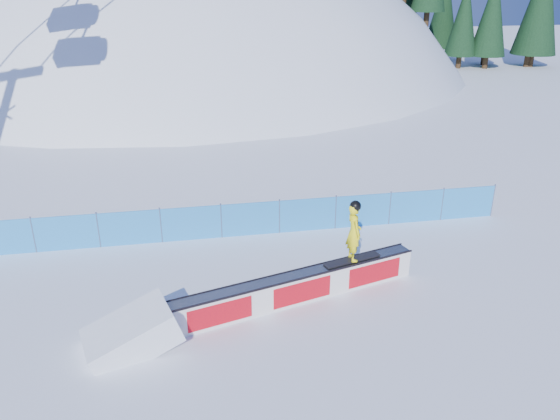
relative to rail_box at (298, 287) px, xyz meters
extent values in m
plane|color=white|center=(-2.72, -0.15, -0.43)|extent=(160.00, 160.00, 0.00)
sphere|color=white|center=(-2.72, 41.85, -18.43)|extent=(64.00, 64.00, 64.00)
cylinder|color=#322214|center=(19.42, 36.32, 4.60)|extent=(0.50, 0.50, 1.40)
cylinder|color=#322214|center=(19.15, 42.55, 5.52)|extent=(0.50, 0.50, 1.40)
cylinder|color=#322214|center=(22.90, 40.47, 1.29)|extent=(0.50, 0.50, 1.40)
cylinder|color=#322214|center=(22.16, 42.66, 2.28)|extent=(0.50, 0.50, 1.40)
cylinder|color=#322214|center=(26.26, 37.50, 0.17)|extent=(0.50, 0.50, 1.40)
cone|color=black|center=(26.26, 37.50, 3.88)|extent=(2.74, 2.74, 6.22)
cylinder|color=#322214|center=(27.43, 40.64, 0.17)|extent=(0.50, 0.50, 1.40)
cone|color=black|center=(27.43, 40.64, 4.73)|extent=(3.48, 3.48, 7.91)
cylinder|color=#322214|center=(27.05, 36.62, 0.17)|extent=(0.50, 0.50, 1.40)
cone|color=black|center=(27.05, 36.62, 4.73)|extent=(3.48, 3.48, 7.91)
cylinder|color=#322214|center=(29.05, 43.60, 0.17)|extent=(0.50, 0.50, 1.40)
cone|color=black|center=(29.05, 43.60, 4.14)|extent=(2.96, 2.96, 6.73)
cylinder|color=#322214|center=(30.37, 36.38, 0.17)|extent=(0.50, 0.50, 1.40)
cone|color=black|center=(30.37, 36.38, 4.77)|extent=(3.52, 3.52, 7.99)
cube|color=#2987D6|center=(-2.72, 4.35, 0.17)|extent=(22.00, 0.03, 1.20)
cylinder|color=#425177|center=(-7.72, 4.35, 0.22)|extent=(0.05, 0.05, 1.30)
cylinder|color=#425177|center=(-5.72, 4.35, 0.22)|extent=(0.05, 0.05, 1.30)
cylinder|color=#425177|center=(-3.72, 4.35, 0.22)|extent=(0.05, 0.05, 1.30)
cylinder|color=#425177|center=(-1.72, 4.35, 0.22)|extent=(0.05, 0.05, 1.30)
cylinder|color=#425177|center=(0.28, 4.35, 0.22)|extent=(0.05, 0.05, 1.30)
cylinder|color=#425177|center=(2.28, 4.35, 0.22)|extent=(0.05, 0.05, 1.30)
cylinder|color=#425177|center=(4.28, 4.35, 0.22)|extent=(0.05, 0.05, 1.30)
cylinder|color=#425177|center=(6.28, 4.35, 0.22)|extent=(0.05, 0.05, 1.30)
cylinder|color=#425177|center=(8.28, 4.35, 0.22)|extent=(0.05, 0.05, 1.30)
cube|color=white|center=(0.00, 0.00, -0.02)|extent=(7.08, 2.37, 0.81)
cube|color=gray|center=(0.00, 0.00, 0.40)|extent=(7.02, 2.38, 0.04)
cube|color=black|center=(0.06, -0.23, 0.41)|extent=(6.97, 1.97, 0.05)
cube|color=black|center=(-0.06, 0.23, 0.41)|extent=(6.97, 1.97, 0.05)
cube|color=red|center=(0.06, -0.23, -0.02)|extent=(6.62, 1.86, 0.61)
cube|color=red|center=(-0.06, 0.23, -0.02)|extent=(6.62, 1.86, 0.61)
cube|color=black|center=(1.65, 0.46, 0.46)|extent=(1.75, 0.77, 0.03)
imported|color=#FFF016|center=(1.65, 0.46, 1.31)|extent=(0.44, 0.64, 1.67)
sphere|color=black|center=(1.65, 0.46, 2.09)|extent=(0.31, 0.31, 0.31)
camera|label=1|loc=(-2.82, -12.49, 7.83)|focal=35.00mm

